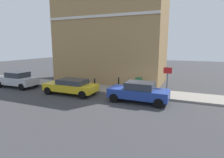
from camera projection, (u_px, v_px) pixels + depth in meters
The scene contains 10 objects.
ground at pixel (124, 98), 14.11m from camera, with size 80.00×80.00×0.00m, color #38383A.
sidewalk at pixel (73, 86), 18.13m from camera, with size 2.59×30.00×0.15m, color gray.
corner_building at pixel (111, 38), 20.37m from camera, with size 6.27×11.52×9.71m.
car_blue at pixel (139, 92), 13.00m from camera, with size 1.84×4.23×1.46m.
car_yellow at pixel (71, 86), 15.08m from camera, with size 1.90×4.42×1.28m.
car_silver at pixel (18, 79), 17.63m from camera, with size 1.87×4.09×1.51m.
utility_cabinet at pixel (139, 85), 15.68m from camera, with size 0.46×0.61×1.15m.
bollard_near_cabinet at pixel (119, 82), 16.50m from camera, with size 0.14×0.14×1.04m.
bollard_far_kerb at pixel (95, 84), 15.92m from camera, with size 0.14×0.14×1.04m.
street_sign at pixel (167, 78), 13.44m from camera, with size 0.08×0.60×2.30m.
Camera 1 is at (-12.90, -4.46, 3.98)m, focal length 29.28 mm.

